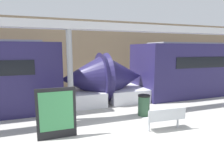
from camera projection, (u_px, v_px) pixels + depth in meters
name	position (u px, v px, depth m)	size (l,w,h in m)	color
ground_plane	(141.00, 153.00, 5.49)	(60.00, 60.00, 0.00)	#B2AFA8
station_wall	(73.00, 53.00, 14.89)	(56.00, 0.20, 5.00)	#9E8460
bench_near	(165.00, 117.00, 6.92)	(1.46, 0.53, 0.81)	#ADB2B7
trash_bin	(144.00, 105.00, 8.51)	(0.52, 0.52, 0.90)	#2D5138
poster_board	(57.00, 113.00, 6.24)	(1.22, 0.07, 1.64)	black
support_column_near	(70.00, 76.00, 7.73)	(0.22, 0.22, 3.54)	gray
canopy_beam	(68.00, 25.00, 7.40)	(28.00, 0.60, 0.28)	#B7B7BC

